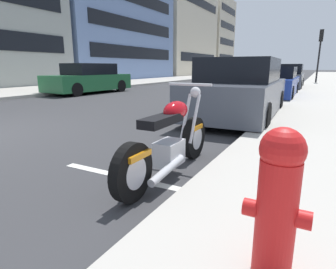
% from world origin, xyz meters
% --- Properties ---
extents(sidewalk_far_curb, '(120.00, 5.00, 0.14)m').
position_xyz_m(sidewalk_far_curb, '(12.00, 7.36, 0.07)').
color(sidewalk_far_curb, '#ADA89E').
rests_on(sidewalk_far_curb, ground).
extents(parking_stall_stripe, '(0.12, 2.20, 0.01)m').
position_xyz_m(parking_stall_stripe, '(0.00, -4.26, 0.00)').
color(parking_stall_stripe, silver).
rests_on(parking_stall_stripe, ground).
extents(parked_motorcycle, '(2.15, 0.62, 1.10)m').
position_xyz_m(parked_motorcycle, '(0.35, -4.54, 0.42)').
color(parked_motorcycle, black).
rests_on(parked_motorcycle, ground).
extents(parked_car_second_in_row, '(4.59, 2.01, 1.52)m').
position_xyz_m(parked_car_second_in_row, '(4.75, -4.26, 0.71)').
color(parked_car_second_in_row, '#4C515B').
rests_on(parked_car_second_in_row, ground).
extents(parked_car_far_down_curb, '(4.48, 1.90, 1.31)m').
position_xyz_m(parked_car_far_down_curb, '(10.32, -4.31, 0.62)').
color(parked_car_far_down_curb, navy).
rests_on(parked_car_far_down_curb, ground).
extents(parked_car_at_intersection, '(4.65, 1.98, 1.46)m').
position_xyz_m(parked_car_at_intersection, '(15.91, -4.25, 0.68)').
color(parked_car_at_intersection, '#4C515B').
rests_on(parked_car_at_intersection, ground).
extents(crossing_truck, '(2.38, 5.23, 2.00)m').
position_xyz_m(crossing_truck, '(34.07, 1.56, 0.92)').
color(crossing_truck, black).
rests_on(crossing_truck, ground).
extents(car_opposite_curb, '(4.60, 2.02, 1.47)m').
position_xyz_m(car_opposite_curb, '(8.18, 4.21, 0.69)').
color(car_opposite_curb, '#236638').
rests_on(car_opposite_curb, ground).
extents(fire_hydrant, '(0.24, 0.36, 0.87)m').
position_xyz_m(fire_hydrant, '(-1.03, -5.93, 0.60)').
color(fire_hydrant, red).
rests_on(fire_hydrant, sidewalk_near_curb).
extents(traffic_signal_near_corner, '(0.36, 0.28, 3.85)m').
position_xyz_m(traffic_signal_near_corner, '(22.15, -5.80, 2.93)').
color(traffic_signal_near_corner, black).
rests_on(traffic_signal_near_corner, sidewalk_near_curb).
extents(townhouse_near_left, '(15.12, 10.19, 11.79)m').
position_xyz_m(townhouse_near_left, '(20.51, 14.72, 5.90)').
color(townhouse_near_left, '#6B84B2').
rests_on(townhouse_near_left, ground).
extents(townhouse_mid_block, '(14.77, 11.55, 11.76)m').
position_xyz_m(townhouse_mid_block, '(36.41, 15.40, 5.88)').
color(townhouse_mid_block, beige).
rests_on(townhouse_mid_block, ground).
extents(townhouse_corner_block, '(9.72, 11.29, 13.28)m').
position_xyz_m(townhouse_corner_block, '(49.76, 15.27, 6.64)').
color(townhouse_corner_block, beige).
rests_on(townhouse_corner_block, ground).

